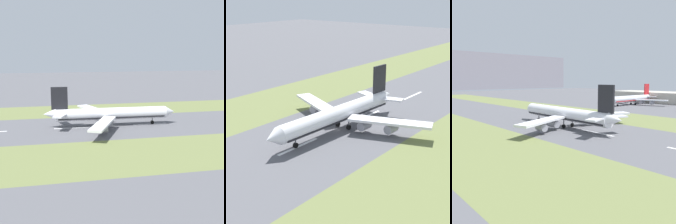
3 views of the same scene
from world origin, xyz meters
The scene contains 6 objects.
ground_plane centered at (0.00, 0.00, 0.00)m, with size 800.00×800.00×0.00m, color #56565B.
grass_median_east centered at (45.00, 0.00, 0.00)m, with size 40.00×600.00×0.01m, color olive.
centreline_dash_near centered at (0.00, -59.93, 0.01)m, with size 1.20×18.00×0.01m, color silver.
centreline_dash_mid centered at (0.00, -19.93, 0.01)m, with size 1.20×18.00×0.01m, color silver.
centreline_dash_far centered at (0.00, 20.07, 0.01)m, with size 1.20×18.00×0.01m, color silver.
airplane_main_jet centered at (-0.90, -1.83, 6.02)m, with size 64.10×67.15×20.20m.
Camera 2 is at (-80.38, 100.67, 48.63)m, focal length 60.00 mm.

